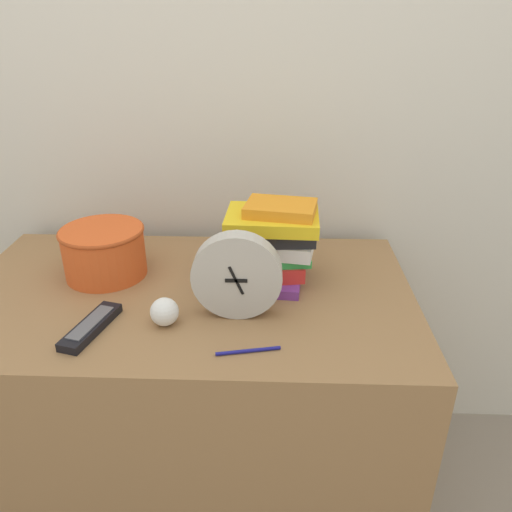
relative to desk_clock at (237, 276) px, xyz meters
The scene contains 8 objects.
wall_back 0.64m from the desk_clock, 105.27° to the left, with size 6.00×0.04×2.40m.
desk 0.52m from the desk_clock, 142.90° to the left, with size 1.17×0.69×0.76m.
desk_clock is the anchor object (origin of this frame).
book_stack 0.19m from the desk_clock, 66.21° to the left, with size 0.25×0.22×0.22m.
basket 0.42m from the desk_clock, 152.86° to the left, with size 0.22×0.22×0.14m.
tv_remote 0.35m from the desk_clock, 166.71° to the right, with size 0.10×0.19×0.02m.
crumpled_paper_ball 0.18m from the desk_clock, 164.67° to the right, with size 0.07×0.07×0.07m.
pen 0.18m from the desk_clock, 77.19° to the right, with size 0.14×0.04×0.01m.
Camera 1 is at (0.22, -0.76, 1.41)m, focal length 35.00 mm.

